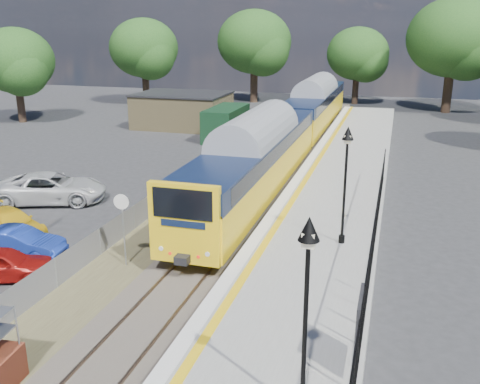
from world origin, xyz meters
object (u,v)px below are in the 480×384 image
at_px(speed_sign, 123,217).
at_px(car_yellow, 10,224).
at_px(car_red, 2,264).
at_px(car_white, 51,188).
at_px(train, 293,124).
at_px(car_blue, 18,243).
at_px(victorian_lamp_south, 307,273).
at_px(victorian_lamp_north, 347,158).

distance_m(speed_sign, car_yellow, 6.74).
bearing_deg(car_red, speed_sign, -81.14).
bearing_deg(car_white, train, -56.48).
bearing_deg(car_blue, car_red, -165.32).
distance_m(car_blue, car_white, 7.15).
height_order(speed_sign, car_blue, speed_sign).
height_order(train, car_red, train).
bearing_deg(train, car_red, -106.53).
height_order(victorian_lamp_south, car_white, victorian_lamp_south).
xyz_separation_m(car_red, car_yellow, (-2.57, 3.67, -0.02)).
relative_size(victorian_lamp_north, train, 0.11).
bearing_deg(victorian_lamp_north, car_blue, -166.41).
bearing_deg(car_yellow, train, -4.47).
xyz_separation_m(train, car_yellow, (-9.15, -18.48, -1.75)).
relative_size(victorian_lamp_south, car_yellow, 1.12).
bearing_deg(car_white, victorian_lamp_south, -150.11).
xyz_separation_m(speed_sign, car_white, (-7.59, 6.09, -1.26)).
xyz_separation_m(victorian_lamp_south, car_white, (-15.81, 13.43, -3.51)).
height_order(train, car_yellow, train).
xyz_separation_m(victorian_lamp_north, car_white, (-15.61, 3.43, -3.51)).
bearing_deg(speed_sign, victorian_lamp_south, -48.96).
relative_size(speed_sign, car_blue, 0.80).
height_order(train, car_blue, train).
xyz_separation_m(speed_sign, car_red, (-3.85, -2.25, -1.44)).
bearing_deg(victorian_lamp_south, car_yellow, 149.09).
height_order(victorian_lamp_north, train, victorian_lamp_north).
xyz_separation_m(car_blue, car_yellow, (-1.84, 1.82, -0.02)).
xyz_separation_m(train, car_white, (-10.31, -13.82, -1.55)).
bearing_deg(speed_sign, victorian_lamp_north, 11.12).
distance_m(train, car_white, 17.31).
relative_size(speed_sign, car_red, 0.83).
bearing_deg(victorian_lamp_south, car_blue, 151.52).
bearing_deg(car_blue, car_yellow, 38.35).
distance_m(car_blue, car_yellow, 2.58).
relative_size(victorian_lamp_north, car_red, 1.27).
bearing_deg(speed_sign, car_blue, 177.74).
relative_size(train, speed_sign, 13.68).
relative_size(car_red, car_yellow, 0.88).
bearing_deg(victorian_lamp_north, victorian_lamp_south, -88.85).
xyz_separation_m(victorian_lamp_south, car_yellow, (-14.65, 8.77, -3.70)).
xyz_separation_m(train, car_red, (-6.58, -22.15, -1.73)).
xyz_separation_m(victorian_lamp_north, speed_sign, (-8.02, -2.65, -2.25)).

